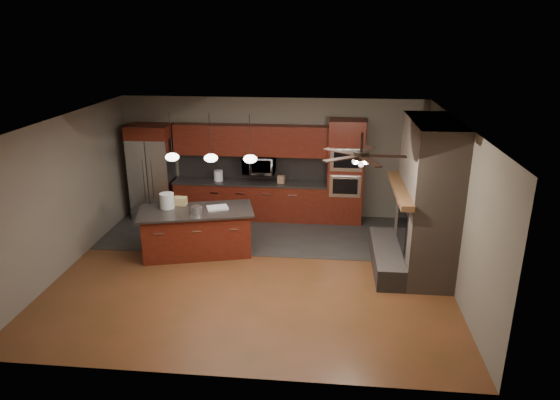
# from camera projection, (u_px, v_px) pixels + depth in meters

# --- Properties ---
(ground) EXTENTS (7.00, 7.00, 0.00)m
(ground) POSITION_uv_depth(u_px,v_px,m) (254.00, 270.00, 9.30)
(ground) COLOR brown
(ground) RESTS_ON ground
(ceiling) EXTENTS (7.00, 6.00, 0.02)m
(ceiling) POSITION_uv_depth(u_px,v_px,m) (252.00, 121.00, 8.38)
(ceiling) COLOR white
(ceiling) RESTS_ON back_wall
(back_wall) EXTENTS (7.00, 0.02, 2.80)m
(back_wall) POSITION_uv_depth(u_px,v_px,m) (272.00, 158.00, 11.66)
(back_wall) COLOR #696254
(back_wall) RESTS_ON ground
(right_wall) EXTENTS (0.02, 6.00, 2.80)m
(right_wall) POSITION_uv_depth(u_px,v_px,m) (456.00, 206.00, 8.51)
(right_wall) COLOR #696254
(right_wall) RESTS_ON ground
(left_wall) EXTENTS (0.02, 6.00, 2.80)m
(left_wall) POSITION_uv_depth(u_px,v_px,m) (65.00, 194.00, 9.17)
(left_wall) COLOR #696254
(left_wall) RESTS_ON ground
(slate_tile_patch) EXTENTS (7.00, 2.40, 0.01)m
(slate_tile_patch) POSITION_uv_depth(u_px,v_px,m) (266.00, 233.00, 10.99)
(slate_tile_patch) COLOR #2D2A28
(slate_tile_patch) RESTS_ON ground
(fireplace_column) EXTENTS (1.30, 2.10, 2.80)m
(fireplace_column) POSITION_uv_depth(u_px,v_px,m) (423.00, 203.00, 8.97)
(fireplace_column) COLOR #6C5B4D
(fireplace_column) RESTS_ON ground
(back_cabinetry) EXTENTS (3.59, 0.64, 2.20)m
(back_cabinetry) POSITION_uv_depth(u_px,v_px,m) (251.00, 181.00, 11.63)
(back_cabinetry) COLOR maroon
(back_cabinetry) RESTS_ON ground
(oven_tower) EXTENTS (0.80, 0.63, 2.38)m
(oven_tower) POSITION_uv_depth(u_px,v_px,m) (345.00, 172.00, 11.28)
(oven_tower) COLOR maroon
(oven_tower) RESTS_ON ground
(microwave) EXTENTS (0.73, 0.41, 0.50)m
(microwave) POSITION_uv_depth(u_px,v_px,m) (259.00, 165.00, 11.48)
(microwave) COLOR silver
(microwave) RESTS_ON back_cabinetry
(refrigerator) EXTENTS (0.95, 0.75, 2.20)m
(refrigerator) POSITION_uv_depth(u_px,v_px,m) (153.00, 172.00, 11.66)
(refrigerator) COLOR silver
(refrigerator) RESTS_ON ground
(kitchen_island) EXTENTS (2.39, 1.53, 0.92)m
(kitchen_island) POSITION_uv_depth(u_px,v_px,m) (197.00, 232.00, 9.87)
(kitchen_island) COLOR maroon
(kitchen_island) RESTS_ON ground
(white_bucket) EXTENTS (0.30, 0.30, 0.30)m
(white_bucket) POSITION_uv_depth(u_px,v_px,m) (167.00, 201.00, 9.79)
(white_bucket) COLOR silver
(white_bucket) RESTS_ON kitchen_island
(paint_can) EXTENTS (0.24, 0.24, 0.14)m
(paint_can) POSITION_uv_depth(u_px,v_px,m) (197.00, 210.00, 9.54)
(paint_can) COLOR #BBBCC1
(paint_can) RESTS_ON kitchen_island
(paint_tray) EXTENTS (0.47, 0.41, 0.04)m
(paint_tray) POSITION_uv_depth(u_px,v_px,m) (217.00, 208.00, 9.79)
(paint_tray) COLOR silver
(paint_tray) RESTS_ON kitchen_island
(cardboard_box) EXTENTS (0.25, 0.19, 0.16)m
(cardboard_box) POSITION_uv_depth(u_px,v_px,m) (180.00, 201.00, 9.99)
(cardboard_box) COLOR tan
(cardboard_box) RESTS_ON kitchen_island
(counter_bucket) EXTENTS (0.22, 0.22, 0.24)m
(counter_bucket) POSITION_uv_depth(u_px,v_px,m) (218.00, 176.00, 11.62)
(counter_bucket) COLOR white
(counter_bucket) RESTS_ON back_cabinetry
(counter_box) EXTENTS (0.17, 0.15, 0.17)m
(counter_box) POSITION_uv_depth(u_px,v_px,m) (281.00, 179.00, 11.45)
(counter_box) COLOR #9A6C4F
(counter_box) RESTS_ON back_cabinetry
(pendant_left) EXTENTS (0.26, 0.26, 0.92)m
(pendant_left) POSITION_uv_depth(u_px,v_px,m) (172.00, 157.00, 9.47)
(pendant_left) COLOR black
(pendant_left) RESTS_ON ceiling
(pendant_center) EXTENTS (0.26, 0.26, 0.92)m
(pendant_center) POSITION_uv_depth(u_px,v_px,m) (211.00, 158.00, 9.40)
(pendant_center) COLOR black
(pendant_center) RESTS_ON ceiling
(pendant_right) EXTENTS (0.26, 0.26, 0.92)m
(pendant_right) POSITION_uv_depth(u_px,v_px,m) (250.00, 159.00, 9.33)
(pendant_right) COLOR black
(pendant_right) RESTS_ON ceiling
(ceiling_fan) EXTENTS (1.27, 1.33, 0.41)m
(ceiling_fan) POSITION_uv_depth(u_px,v_px,m) (361.00, 155.00, 7.57)
(ceiling_fan) COLOR black
(ceiling_fan) RESTS_ON ceiling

